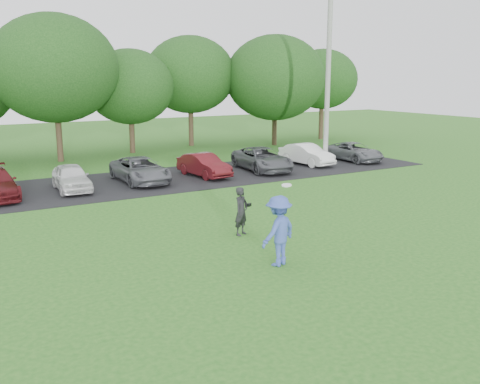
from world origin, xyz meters
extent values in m
plane|color=#23621C|center=(0.00, 0.00, 0.00)|extent=(100.00, 100.00, 0.00)
cube|color=black|center=(0.00, 13.00, 0.01)|extent=(32.00, 6.50, 0.03)
cylinder|color=gray|center=(10.88, 12.42, 4.64)|extent=(0.28, 0.28, 9.28)
imported|color=#3E55AF|center=(-0.81, 0.03, 0.97)|extent=(1.42, 1.10, 1.94)
cylinder|color=white|center=(-0.58, 0.03, 2.21)|extent=(0.27, 0.27, 0.08)
imported|color=black|center=(-0.25, 2.98, 0.79)|extent=(0.68, 0.59, 1.58)
cube|color=black|center=(-0.07, 2.80, 1.02)|extent=(0.17, 0.15, 0.10)
imported|color=silver|center=(-3.42, 12.64, 0.62)|extent=(1.57, 3.52, 1.18)
imported|color=slate|center=(-0.08, 12.94, 0.62)|extent=(2.01, 4.28, 1.18)
imported|color=#531216|center=(3.23, 12.71, 0.61)|extent=(1.63, 3.63, 1.16)
imported|color=#53555A|center=(6.76, 12.72, 0.64)|extent=(2.48, 4.60, 1.23)
imported|color=white|center=(10.01, 13.05, 0.62)|extent=(1.67, 3.72, 1.19)
imported|color=slate|center=(13.36, 12.76, 0.57)|extent=(1.87, 3.95, 1.09)
cylinder|color=#38281C|center=(-2.00, 21.60, 1.35)|extent=(0.36, 0.36, 2.70)
ellipsoid|color=#214C19|center=(-2.00, 21.60, 5.48)|extent=(7.42, 7.42, 6.31)
cylinder|color=#38281C|center=(3.00, 23.00, 1.10)|extent=(0.36, 0.36, 2.20)
ellipsoid|color=#214C19|center=(3.00, 23.00, 4.36)|extent=(5.76, 5.76, 4.90)
cylinder|color=#38281C|center=(8.00, 24.40, 1.35)|extent=(0.36, 0.36, 2.70)
ellipsoid|color=#214C19|center=(8.00, 24.40, 5.14)|extent=(6.50, 6.50, 5.53)
cylinder|color=#38281C|center=(13.50, 21.60, 1.10)|extent=(0.36, 0.36, 2.20)
ellipsoid|color=#214C19|center=(13.50, 21.60, 4.92)|extent=(7.24, 7.24, 6.15)
cylinder|color=#38281C|center=(19.00, 23.00, 1.35)|extent=(0.36, 0.36, 2.70)
ellipsoid|color=#214C19|center=(19.00, 23.00, 4.79)|extent=(5.58, 5.58, 4.74)
camera|label=1|loc=(-8.70, -11.45, 5.08)|focal=40.00mm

